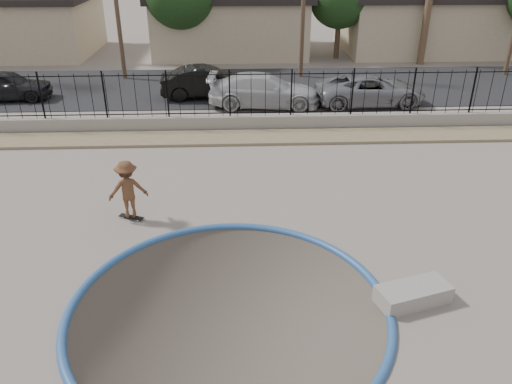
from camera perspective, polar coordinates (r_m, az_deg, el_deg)
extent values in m
cube|color=gray|center=(22.95, -2.86, 6.00)|extent=(120.00, 120.00, 2.20)
torus|color=#2D5895|center=(11.03, -3.06, -13.16)|extent=(7.04, 7.04, 0.20)
cube|color=#8E7C5D|center=(19.93, -2.94, 6.22)|extent=(42.00, 1.60, 0.11)
cube|color=gray|center=(20.88, -2.95, 7.92)|extent=(42.00, 0.45, 0.60)
cube|color=black|center=(20.75, -2.98, 9.02)|extent=(40.00, 0.04, 0.03)
cube|color=black|center=(20.32, -3.08, 13.26)|extent=(40.00, 0.04, 0.04)
cube|color=black|center=(27.37, -2.90, 11.94)|extent=(90.00, 8.00, 0.04)
cube|color=tan|center=(39.39, -26.34, 16.54)|extent=(11.00, 8.00, 3.50)
cube|color=tan|center=(36.34, -2.94, 18.47)|extent=(10.00, 8.00, 3.50)
cube|color=tan|center=(38.86, 19.27, 17.65)|extent=(12.00, 8.00, 3.50)
cylinder|color=#473323|center=(33.07, -8.38, 16.95)|extent=(0.34, 0.34, 3.00)
cylinder|color=#473323|center=(34.60, 9.29, 17.11)|extent=(0.34, 0.34, 2.75)
imported|color=brown|center=(14.25, -14.40, -0.04)|extent=(1.20, 0.87, 1.67)
cube|color=black|center=(14.61, -14.06, -2.76)|extent=(0.75, 0.45, 0.02)
cylinder|color=silver|center=(14.70, -15.01, -2.82)|extent=(0.05, 0.04, 0.05)
cylinder|color=silver|center=(14.80, -14.72, -2.57)|extent=(0.05, 0.04, 0.05)
cylinder|color=silver|center=(14.45, -13.36, -3.17)|extent=(0.05, 0.04, 0.05)
cylinder|color=silver|center=(14.55, -13.07, -2.92)|extent=(0.05, 0.04, 0.05)
cube|color=gray|center=(11.59, 17.50, -11.08)|extent=(1.73, 1.13, 0.40)
imported|color=black|center=(27.59, -26.66, 10.85)|extent=(4.25, 1.88, 1.42)
imported|color=black|center=(25.28, -5.55, 12.38)|extent=(4.68, 1.95, 1.50)
imported|color=silver|center=(23.73, 0.94, 11.55)|extent=(5.36, 2.54, 1.51)
imported|color=gray|center=(24.55, 12.92, 11.29)|extent=(5.23, 2.64, 1.42)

